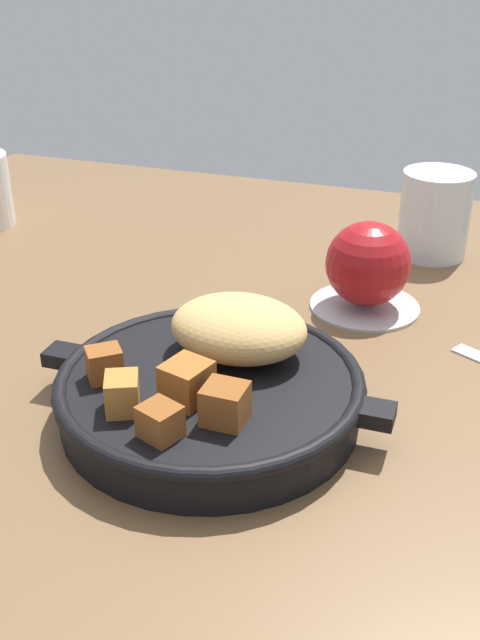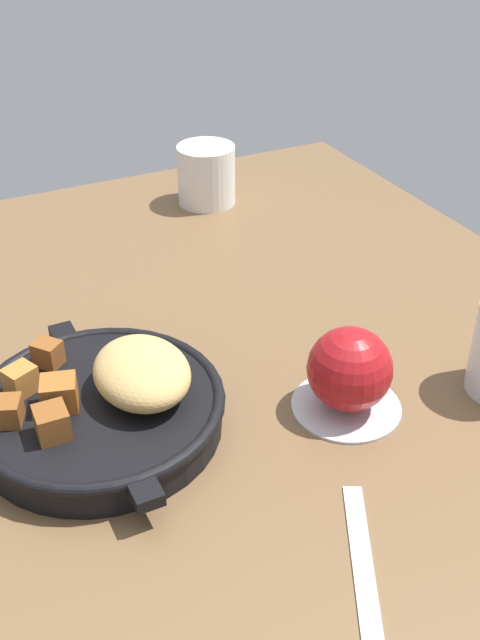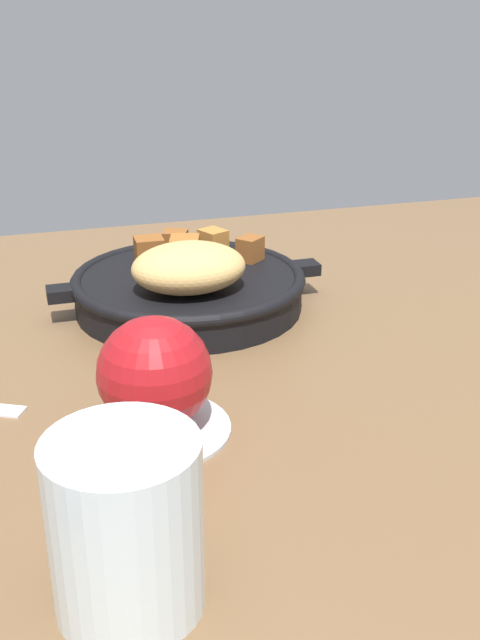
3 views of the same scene
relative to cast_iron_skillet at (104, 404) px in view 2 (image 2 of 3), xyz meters
The scene contains 6 objects.
ground_plane 14.41cm from the cast_iron_skillet, 107.93° to the left, with size 104.45×90.46×2.40cm, color brown.
cast_iron_skillet is the anchor object (origin of this frame).
saucer_plate 23.18cm from the cast_iron_skillet, 70.75° to the left, with size 10.70×10.70×0.60cm, color #B7BABF.
red_apple 23.13cm from the cast_iron_skillet, 70.75° to the left, with size 8.15×8.15×8.15cm, color maroon.
butter_knife 27.80cm from the cast_iron_skillet, 26.17° to the left, with size 18.08×1.60×0.36cm, color silver.
ceramic_mug_white 51.22cm from the cast_iron_skillet, 145.25° to the left, with size 8.50×8.50×8.72cm, color silver.
Camera 2 is at (57.77, -25.54, 47.31)cm, focal length 42.11 mm.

